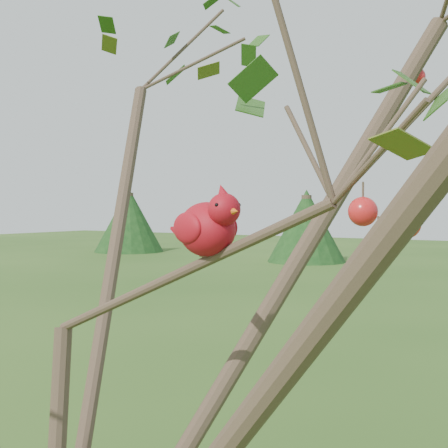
% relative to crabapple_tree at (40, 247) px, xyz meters
% --- Properties ---
extents(crabapple_tree, '(2.35, 2.05, 2.95)m').
position_rel_crabapple_tree_xyz_m(crabapple_tree, '(0.00, 0.00, 0.00)').
color(crabapple_tree, '#3F2C22').
rests_on(crabapple_tree, ground).
extents(cardinal, '(0.18, 0.12, 0.13)m').
position_rel_crabapple_tree_xyz_m(cardinal, '(0.30, 0.09, 0.04)').
color(cardinal, '#B60F1C').
rests_on(cardinal, ground).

